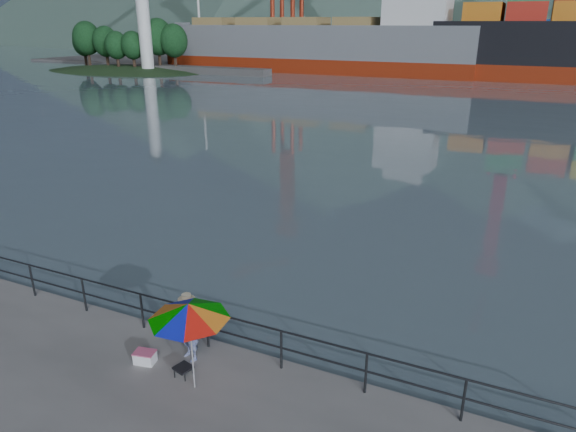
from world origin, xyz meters
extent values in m
cube|color=slate|center=(0.00, 130.00, 0.00)|extent=(500.00, 280.00, 0.00)
cube|color=#514F4C|center=(10.00, 93.00, 0.00)|extent=(200.00, 40.00, 0.40)
cylinder|color=#2D3033|center=(0.00, 1.70, 1.00)|extent=(22.00, 0.05, 0.05)
cylinder|color=#2D3033|center=(0.00, 1.70, 0.55)|extent=(22.00, 0.05, 0.05)
cube|color=#2D3033|center=(0.00, 1.70, 0.50)|extent=(22.00, 0.06, 1.00)
ellipsoid|color=#263F1E|center=(-55.00, 62.00, 0.00)|extent=(48.00, 26.40, 8.40)
cylinder|color=white|center=(-49.00, 61.00, 6.50)|extent=(2.00, 2.00, 13.00)
cube|color=red|center=(10.00, 92.00, 3.90)|extent=(6.00, 2.40, 7.80)
cube|color=#194CA5|center=(10.00, 95.00, 3.90)|extent=(6.00, 2.40, 7.80)
imported|color=navy|center=(0.88, 1.13, 0.79)|extent=(0.67, 0.55, 1.58)
cylinder|color=white|center=(1.56, 0.29, 0.96)|extent=(0.04, 0.04, 1.92)
cone|color=#009300|center=(1.56, 0.29, 1.92)|extent=(2.15, 2.15, 0.35)
cube|color=black|center=(1.11, 0.52, 0.21)|extent=(0.45, 0.45, 0.05)
cube|color=#2D3033|center=(1.11, 0.52, 0.10)|extent=(0.31, 0.31, 0.19)
cube|color=white|center=(0.01, 0.54, 0.14)|extent=(0.52, 0.40, 0.27)
cylinder|color=black|center=(0.87, 1.85, 0.00)|extent=(0.55, 1.61, 1.19)
cube|color=maroon|center=(-25.93, 74.37, 0.75)|extent=(51.84, 8.97, 2.50)
cube|color=slate|center=(-25.93, 74.37, 4.50)|extent=(51.84, 8.97, 5.00)
cube|color=silver|center=(-9.34, 74.37, 10.50)|extent=(9.00, 7.54, 7.00)
camera|label=1|loc=(7.27, -7.19, 7.52)|focal=32.00mm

